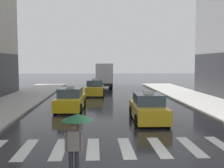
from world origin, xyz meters
The scene contains 6 objects.
crosswalk_markings centered at (0.00, 3.00, 0.00)m, with size 11.30×2.80×0.01m.
taxi_lead centered at (1.89, 8.13, 0.72)m, with size 1.98×4.56×1.80m.
taxi_second centered at (-3.10, 12.16, 0.72)m, with size 2.13×4.63×1.80m.
taxi_third centered at (-1.37, 21.13, 0.72)m, with size 2.05×4.60×1.80m.
box_truck centered at (-0.18, 29.86, 1.85)m, with size 2.28×7.54×3.35m.
pedestrian_with_umbrella centered at (-1.82, 0.27, 1.52)m, with size 0.96×0.96×1.94m.
Camera 1 is at (-1.21, -7.85, 3.47)m, focal length 43.73 mm.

